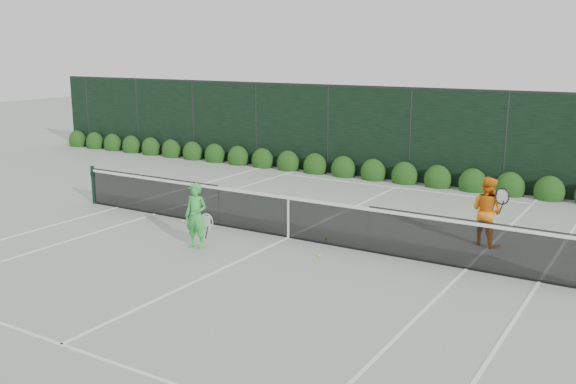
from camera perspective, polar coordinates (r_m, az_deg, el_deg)
The scene contains 8 objects.
ground at distance 14.78m, azimuth 0.04°, elevation -4.09°, with size 80.00×80.00×0.00m, color gray.
tennis_net at distance 14.64m, azimuth -0.04°, elevation -2.09°, with size 12.90×0.10×1.07m.
player_woman at distance 13.99m, azimuth -8.16°, elevation -2.14°, with size 0.63×0.39×1.44m.
player_man at distance 14.74m, azimuth 17.27°, elevation -1.62°, with size 0.96×0.82×1.53m.
court_lines at distance 14.77m, azimuth 0.04°, elevation -4.07°, with size 11.03×23.83×0.01m.
windscreen_fence at distance 12.23m, azimuth -6.62°, elevation -0.38°, with size 32.00×21.07×3.06m.
hedge_row at distance 20.98m, azimuth 10.31°, elevation 1.39°, with size 31.66×0.65×0.94m.
tennis_balls at distance 15.27m, azimuth -3.20°, elevation -3.42°, with size 4.31×1.95×0.07m.
Camera 1 is at (7.40, -12.06, 4.26)m, focal length 40.00 mm.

